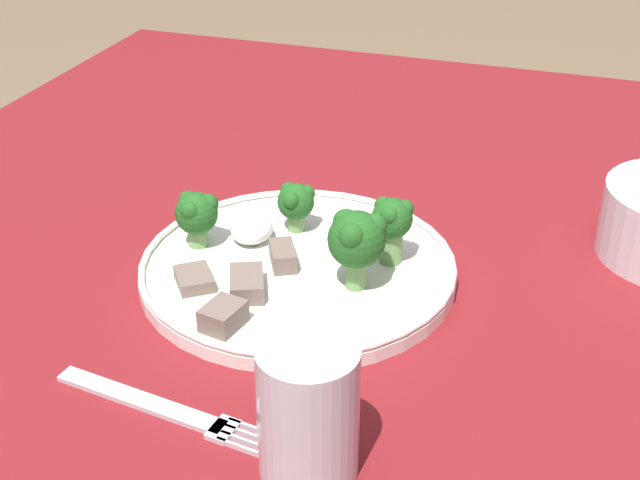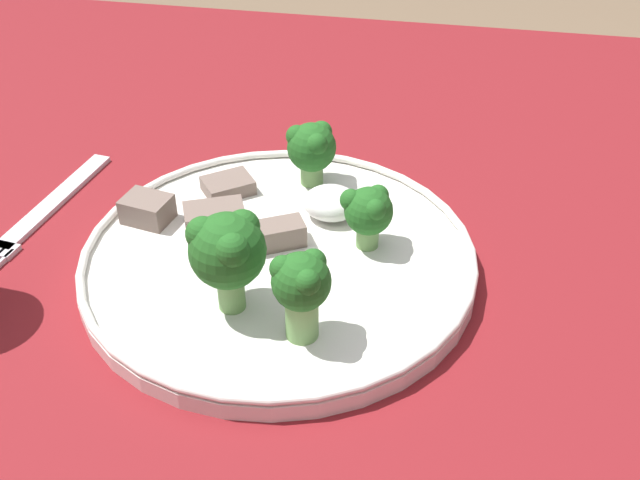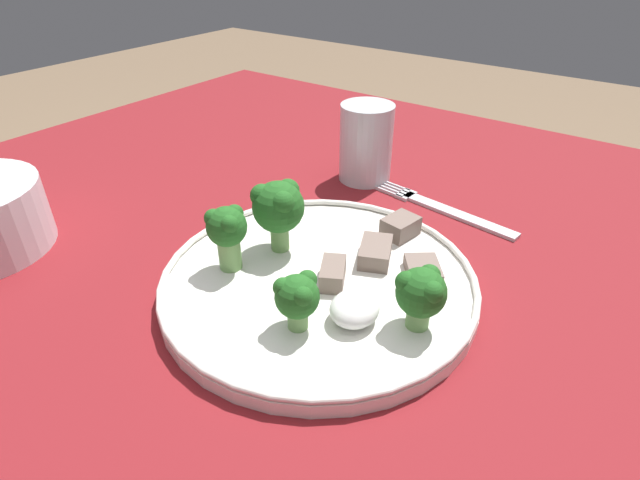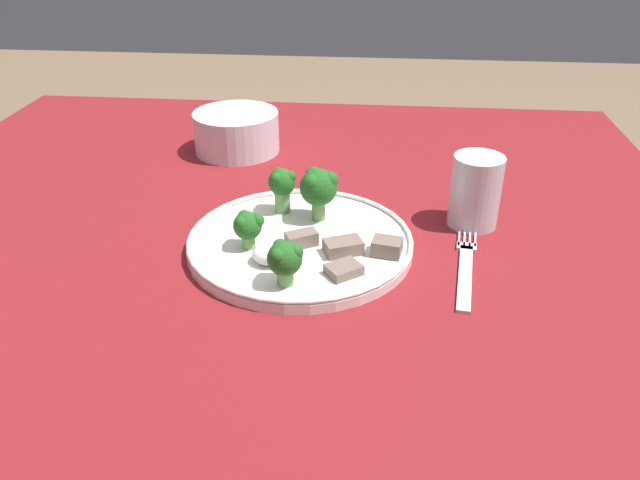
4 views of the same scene
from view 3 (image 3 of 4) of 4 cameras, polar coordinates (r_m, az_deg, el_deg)
table at (r=0.50m, az=-7.70°, el=-14.65°), size 1.15×1.08×0.73m
dinner_plate at (r=0.44m, az=-0.15°, el=-4.70°), size 0.27×0.27×0.02m
fork at (r=0.58m, az=13.32°, el=3.69°), size 0.04×0.19×0.00m
drinking_glass at (r=0.62m, az=5.25°, el=10.54°), size 0.06×0.06×0.09m
broccoli_floret_near_rim_left at (r=0.38m, az=11.49°, el=-5.91°), size 0.04×0.04×0.05m
broccoli_floret_center_left at (r=0.45m, az=-4.79°, el=3.83°), size 0.05×0.05×0.07m
broccoli_floret_back_left at (r=0.44m, az=-10.58°, el=1.13°), size 0.04×0.04×0.06m
broccoli_floret_front_left at (r=0.37m, az=-2.63°, el=-6.49°), size 0.03×0.03×0.05m
meat_slice_front_slice at (r=0.43m, az=1.47°, el=-3.85°), size 0.04×0.04×0.02m
meat_slice_middle_slice at (r=0.50m, az=9.17°, el=1.51°), size 0.04×0.03×0.02m
meat_slice_rear_slice at (r=0.46m, az=6.35°, el=-1.37°), size 0.05×0.04×0.02m
meat_slice_edge_slice at (r=0.45m, az=11.68°, el=-3.33°), size 0.05×0.04×0.01m
sauce_dollop at (r=0.39m, az=3.98°, el=-7.82°), size 0.04×0.04×0.02m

